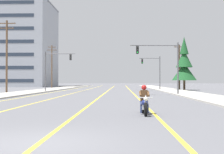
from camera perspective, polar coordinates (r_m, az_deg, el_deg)
The scene contains 16 objects.
ground_plane at distance 8.23m, azimuth -14.76°, elevation -12.37°, with size 400.00×400.00×0.00m, color #5B5B60.
lane_stripe_center at distance 52.80m, azimuth -0.62°, elevation -2.57°, with size 0.16×100.00×0.01m, color yellow.
lane_stripe_left at distance 53.15m, azimuth -5.22°, elevation -2.56°, with size 0.16×100.00×0.01m, color yellow.
lane_stripe_right at distance 52.78m, azimuth 3.55°, elevation -2.57°, with size 0.16×100.00×0.01m, color yellow.
lane_stripe_far_left at distance 53.67m, azimuth -8.86°, elevation -2.54°, with size 0.16×100.00×0.01m, color yellow.
sidewalk_kerb_right at distance 48.51m, azimuth 11.84°, elevation -2.64°, with size 4.40×110.00×0.14m, color #ADA89E.
sidewalk_kerb_left at distance 49.51m, azimuth -13.59°, elevation -2.60°, with size 4.40×110.00×0.14m, color #ADA89E.
motorcycle_with_rider at distance 14.58m, azimuth 6.34°, elevation -4.99°, with size 0.70×2.19×1.46m.
traffic_signal_near_right at distance 34.84m, azimuth 10.12°, elevation 3.33°, with size 5.71×0.62×6.20m.
traffic_signal_near_left at distance 45.62m, azimuth -11.30°, elevation 2.29°, with size 4.66×0.37×6.20m.
traffic_signal_mid_right at distance 54.18m, azimuth 8.22°, elevation 1.75°, with size 3.93×0.55×6.20m.
utility_pole_left_near at distance 42.14m, azimuth -19.93°, elevation 4.27°, with size 2.39×0.26×9.90m.
utility_pole_right_far at distance 55.69m, azimuth 13.06°, elevation 2.06°, with size 1.93×0.26×8.42m.
utility_pole_left_far at distance 67.26m, azimuth -11.71°, elevation 2.26°, with size 2.19×0.26×9.72m.
conifer_tree_right_verge_far at distance 53.83m, azimuth 13.96°, elevation 2.17°, with size 4.36×4.36×9.61m.
apartment_building_far_left_block at distance 93.46m, azimuth -20.45°, elevation 5.86°, with size 29.04×19.91×24.76m.
Camera 1 is at (2.28, -7.73, 1.66)m, focal length 46.67 mm.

